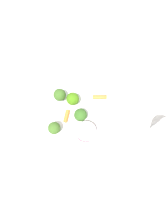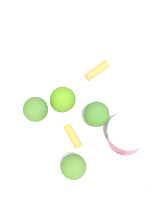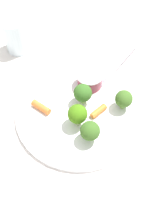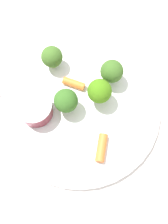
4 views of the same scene
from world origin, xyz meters
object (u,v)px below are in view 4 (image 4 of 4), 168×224
(broccoli_floret_1, at_px, (52,57))
(carrot_stick_1, at_px, (102,148))
(sauce_cup, at_px, (35,109))
(broccoli_floret_3, at_px, (112,72))
(broccoli_floret_0, at_px, (99,91))
(carrot_stick_0, at_px, (74,83))
(broccoli_floret_2, at_px, (66,101))
(plate, at_px, (80,107))

(broccoli_floret_1, xyz_separation_m, carrot_stick_1, (0.09, 0.16, -0.02))
(sauce_cup, bearing_deg, broccoli_floret_3, 148.18)
(broccoli_floret_0, bearing_deg, carrot_stick_1, 34.24)
(broccoli_floret_3, bearing_deg, carrot_stick_1, 23.80)
(sauce_cup, bearing_deg, broccoli_floret_0, 134.93)
(broccoli_floret_3, xyz_separation_m, carrot_stick_0, (0.04, -0.05, -0.02))
(broccoli_floret_2, height_order, carrot_stick_1, broccoli_floret_2)
(broccoli_floret_0, xyz_separation_m, broccoli_floret_1, (-0.01, -0.11, -0.01))
(broccoli_floret_0, distance_m, carrot_stick_0, 0.06)
(broccoli_floret_1, bearing_deg, carrot_stick_0, 75.44)
(broccoli_floret_0, height_order, carrot_stick_1, broccoli_floret_0)
(sauce_cup, distance_m, carrot_stick_0, 0.08)
(broccoli_floret_3, bearing_deg, broccoli_floret_1, -73.76)
(carrot_stick_0, distance_m, carrot_stick_1, 0.13)
(broccoli_floret_0, relative_size, broccoli_floret_3, 1.08)
(plate, bearing_deg, carrot_stick_1, 57.53)
(plate, relative_size, carrot_stick_0, 7.10)
(broccoli_floret_3, relative_size, carrot_stick_1, 1.13)
(plate, bearing_deg, carrot_stick_0, -132.74)
(carrot_stick_1, bearing_deg, broccoli_floret_2, -109.12)
(plate, xyz_separation_m, broccoli_floret_1, (-0.04, -0.09, 0.04))
(broccoli_floret_3, bearing_deg, sauce_cup, -31.82)
(broccoli_floret_0, distance_m, broccoli_floret_3, 0.05)
(broccoli_floret_2, bearing_deg, broccoli_floret_1, -130.14)
(broccoli_floret_1, distance_m, broccoli_floret_2, 0.09)
(plate, distance_m, sauce_cup, 0.08)
(sauce_cup, distance_m, broccoli_floret_2, 0.06)
(sauce_cup, height_order, broccoli_floret_2, broccoli_floret_2)
(plate, height_order, carrot_stick_0, carrot_stick_0)
(sauce_cup, bearing_deg, broccoli_floret_2, 131.43)
(carrot_stick_1, bearing_deg, broccoli_floret_1, -119.36)
(plate, xyz_separation_m, broccoli_floret_3, (-0.07, 0.02, 0.04))
(broccoli_floret_3, xyz_separation_m, carrot_stick_1, (0.12, 0.05, -0.02))
(broccoli_floret_2, bearing_deg, carrot_stick_0, -162.31)
(broccoli_floret_2, relative_size, broccoli_floret_3, 1.02)
(broccoli_floret_0, bearing_deg, broccoli_floret_3, -177.29)
(carrot_stick_0, bearing_deg, sauce_cup, -18.48)
(plate, distance_m, carrot_stick_0, 0.04)
(broccoli_floret_1, relative_size, broccoli_floret_2, 0.93)
(sauce_cup, distance_m, broccoli_floret_1, 0.10)
(broccoli_floret_1, bearing_deg, carrot_stick_1, 60.64)
(carrot_stick_0, bearing_deg, broccoli_floret_2, 17.69)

